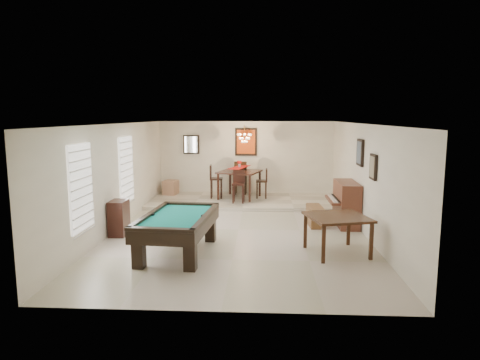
# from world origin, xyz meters

# --- Properties ---
(ground_plane) EXTENTS (6.00, 9.00, 0.02)m
(ground_plane) POSITION_xyz_m (0.00, 0.00, -0.01)
(ground_plane) COLOR beige
(wall_back) EXTENTS (6.00, 0.04, 2.60)m
(wall_back) POSITION_xyz_m (0.00, 4.50, 1.30)
(wall_back) COLOR silver
(wall_back) RESTS_ON ground_plane
(wall_front) EXTENTS (6.00, 0.04, 2.60)m
(wall_front) POSITION_xyz_m (0.00, -4.50, 1.30)
(wall_front) COLOR silver
(wall_front) RESTS_ON ground_plane
(wall_left) EXTENTS (0.04, 9.00, 2.60)m
(wall_left) POSITION_xyz_m (-3.00, 0.00, 1.30)
(wall_left) COLOR silver
(wall_left) RESTS_ON ground_plane
(wall_right) EXTENTS (0.04, 9.00, 2.60)m
(wall_right) POSITION_xyz_m (3.00, 0.00, 1.30)
(wall_right) COLOR silver
(wall_right) RESTS_ON ground_plane
(ceiling) EXTENTS (6.00, 9.00, 0.04)m
(ceiling) POSITION_xyz_m (0.00, 0.00, 2.60)
(ceiling) COLOR white
(ceiling) RESTS_ON wall_back
(dining_step) EXTENTS (6.00, 2.50, 0.12)m
(dining_step) POSITION_xyz_m (0.00, 3.25, 0.06)
(dining_step) COLOR beige
(dining_step) RESTS_ON ground_plane
(window_left_front) EXTENTS (0.06, 1.00, 1.70)m
(window_left_front) POSITION_xyz_m (-2.97, -2.20, 1.40)
(window_left_front) COLOR white
(window_left_front) RESTS_ON wall_left
(window_left_rear) EXTENTS (0.06, 1.00, 1.70)m
(window_left_rear) POSITION_xyz_m (-2.97, 0.60, 1.40)
(window_left_rear) COLOR white
(window_left_rear) RESTS_ON wall_left
(pool_table) EXTENTS (1.45, 2.43, 0.78)m
(pool_table) POSITION_xyz_m (-1.13, -1.91, 0.39)
(pool_table) COLOR black
(pool_table) RESTS_ON ground_plane
(square_table) EXTENTS (1.39, 1.39, 0.79)m
(square_table) POSITION_xyz_m (2.10, -1.74, 0.39)
(square_table) COLOR black
(square_table) RESTS_ON ground_plane
(upright_piano) EXTENTS (0.75, 1.34, 1.12)m
(upright_piano) POSITION_xyz_m (2.60, 0.60, 0.56)
(upright_piano) COLOR brown
(upright_piano) RESTS_ON ground_plane
(piano_bench) EXTENTS (0.40, 0.91, 0.50)m
(piano_bench) POSITION_xyz_m (1.94, 0.52, 0.25)
(piano_bench) COLOR brown
(piano_bench) RESTS_ON ground_plane
(apothecary_chest) EXTENTS (0.37, 0.55, 0.83)m
(apothecary_chest) POSITION_xyz_m (-2.78, -0.66, 0.42)
(apothecary_chest) COLOR black
(apothecary_chest) RESTS_ON ground_plane
(dining_table) EXTENTS (1.52, 1.52, 1.01)m
(dining_table) POSITION_xyz_m (-0.17, 3.50, 0.62)
(dining_table) COLOR black
(dining_table) RESTS_ON dining_step
(flower_vase) EXTENTS (0.17, 0.17, 0.23)m
(flower_vase) POSITION_xyz_m (-0.17, 3.50, 1.24)
(flower_vase) COLOR #AC160E
(flower_vase) RESTS_ON dining_table
(dining_chair_south) EXTENTS (0.39, 0.39, 1.00)m
(dining_chair_south) POSITION_xyz_m (-0.16, 2.73, 0.62)
(dining_chair_south) COLOR black
(dining_chair_south) RESTS_ON dining_step
(dining_chair_north) EXTENTS (0.43, 0.43, 1.14)m
(dining_chair_north) POSITION_xyz_m (-0.17, 4.24, 0.69)
(dining_chair_north) COLOR black
(dining_chair_north) RESTS_ON dining_step
(dining_chair_west) EXTENTS (0.43, 0.43, 1.09)m
(dining_chair_west) POSITION_xyz_m (-0.93, 3.47, 0.66)
(dining_chair_west) COLOR black
(dining_chair_west) RESTS_ON dining_step
(dining_chair_east) EXTENTS (0.36, 0.36, 0.96)m
(dining_chair_east) POSITION_xyz_m (0.55, 3.54, 0.60)
(dining_chair_east) COLOR black
(dining_chair_east) RESTS_ON dining_step
(corner_bench) EXTENTS (0.50, 0.59, 0.48)m
(corner_bench) POSITION_xyz_m (-2.56, 4.01, 0.36)
(corner_bench) COLOR #AC7B5D
(corner_bench) RESTS_ON dining_step
(chandelier) EXTENTS (0.44, 0.44, 0.60)m
(chandelier) POSITION_xyz_m (0.00, 3.20, 2.20)
(chandelier) COLOR #FFE5B2
(chandelier) RESTS_ON ceiling
(back_painting) EXTENTS (0.75, 0.06, 0.95)m
(back_painting) POSITION_xyz_m (0.00, 4.46, 1.90)
(back_painting) COLOR #D84C14
(back_painting) RESTS_ON wall_back
(back_mirror) EXTENTS (0.55, 0.06, 0.65)m
(back_mirror) POSITION_xyz_m (-1.90, 4.46, 1.80)
(back_mirror) COLOR white
(back_mirror) RESTS_ON wall_back
(right_picture_upper) EXTENTS (0.06, 0.55, 0.65)m
(right_picture_upper) POSITION_xyz_m (2.96, 0.30, 1.90)
(right_picture_upper) COLOR slate
(right_picture_upper) RESTS_ON wall_right
(right_picture_lower) EXTENTS (0.06, 0.45, 0.55)m
(right_picture_lower) POSITION_xyz_m (2.96, -1.00, 1.70)
(right_picture_lower) COLOR gray
(right_picture_lower) RESTS_ON wall_right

